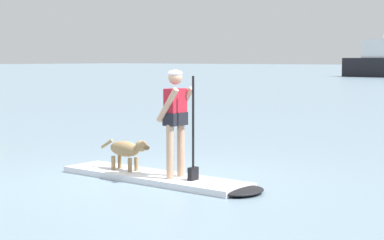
{
  "coord_description": "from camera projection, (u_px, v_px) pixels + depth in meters",
  "views": [
    {
      "loc": [
        6.76,
        -7.58,
        1.94
      ],
      "look_at": [
        0.0,
        1.0,
        0.9
      ],
      "focal_mm": 59.92,
      "sensor_mm": 36.0,
      "label": 1
    }
  ],
  "objects": [
    {
      "name": "paddleboard",
      "position": [
        164.0,
        179.0,
        10.13
      ],
      "size": [
        3.7,
        0.81,
        0.1
      ],
      "color": "silver",
      "rests_on": "ground_plane"
    },
    {
      "name": "person_paddler",
      "position": [
        176.0,
        116.0,
        9.88
      ],
      "size": [
        0.6,
        0.47,
        1.68
      ],
      "color": "tan",
      "rests_on": "paddleboard"
    },
    {
      "name": "ground_plane",
      "position": [
        153.0,
        180.0,
        10.28
      ],
      "size": [
        400.0,
        400.0,
        0.0
      ],
      "primitive_type": "plane",
      "color": "gray"
    },
    {
      "name": "dog",
      "position": [
        127.0,
        150.0,
        10.59
      ],
      "size": [
        1.1,
        0.23,
        0.53
      ],
      "color": "#997A51",
      "rests_on": "paddleboard"
    }
  ]
}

